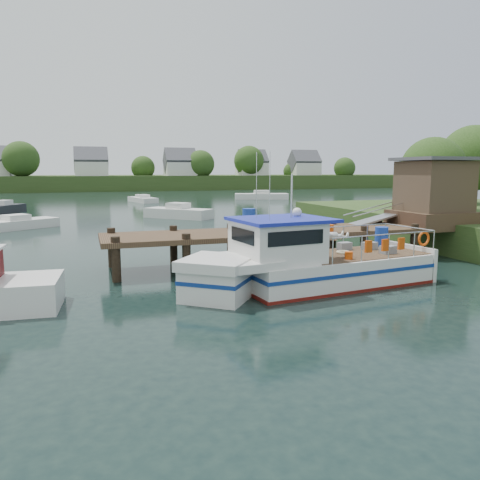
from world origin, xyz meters
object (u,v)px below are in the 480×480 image
object	(u,v)px
moored_c	(370,214)
moored_e	(4,209)
dock	(387,207)
moored_far	(261,196)
moored_b	(178,212)
moored_d	(143,199)
lobster_boat	(307,264)
moored_a	(16,224)

from	to	relation	value
moored_c	moored_e	world-z (taller)	moored_c
dock	moored_far	size ratio (longest dim) A/B	2.18
dock	moored_b	bearing A→B (deg)	105.94
moored_b	moored_d	distance (m)	21.04
moored_d	moored_e	distance (m)	18.15
moored_e	moored_d	bearing A→B (deg)	58.56
moored_far	moored_b	size ratio (longest dim) A/B	1.39
lobster_boat	moored_b	distance (m)	24.22
moored_a	moored_far	bearing A→B (deg)	27.90
moored_c	lobster_boat	bearing A→B (deg)	-150.84
dock	moored_a	world-z (taller)	dock
moored_c	moored_e	xyz separation A→B (m)	(-28.61, 15.24, -0.02)
dock	moored_e	world-z (taller)	dock
moored_far	dock	bearing A→B (deg)	-101.94
dock	lobster_boat	xyz separation A→B (m)	(-6.08, -4.20, -1.43)
moored_b	moored_c	xyz separation A→B (m)	(14.34, -5.93, -0.00)
dock	moored_d	distance (m)	41.56
moored_far	moored_b	bearing A→B (deg)	-124.00
lobster_boat	moored_d	distance (m)	45.26
moored_far	moored_c	bearing A→B (deg)	-91.44
lobster_boat	moored_d	world-z (taller)	lobster_boat
moored_b	lobster_boat	bearing A→B (deg)	-79.83
moored_far	moored_c	world-z (taller)	moored_c
moored_a	moored_d	size ratio (longest dim) A/B	0.91
moored_b	moored_e	size ratio (longest dim) A/B	1.20
dock	moored_b	world-z (taller)	dock
dock	moored_b	distance (m)	20.90
dock	moored_c	xyz separation A→B (m)	(8.62, 14.09, -1.77)
lobster_boat	dock	bearing A→B (deg)	27.58
moored_e	moored_far	bearing A→B (deg)	41.40
dock	moored_d	world-z (taller)	dock
moored_d	lobster_boat	bearing A→B (deg)	-74.54
moored_a	moored_b	distance (m)	12.26
moored_b	moored_far	bearing A→B (deg)	65.56
moored_far	moored_d	bearing A→B (deg)	-174.70
moored_b	moored_c	bearing A→B (deg)	-11.45
lobster_boat	moored_c	distance (m)	23.46
lobster_boat	moored_a	size ratio (longest dim) A/B	1.75
dock	moored_d	size ratio (longest dim) A/B	2.81
moored_a	moored_d	xyz separation A→B (m)	(11.23, 24.85, -0.01)
moored_a	moored_b	xyz separation A→B (m)	(11.66, 3.82, 0.11)
lobster_boat	moored_far	bearing A→B (deg)	63.75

